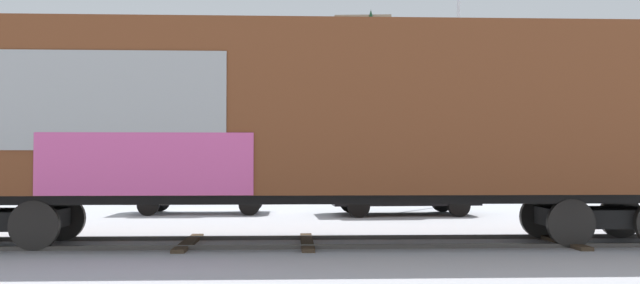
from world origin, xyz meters
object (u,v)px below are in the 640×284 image
at_px(freight_car, 306,115).
at_px(parked_car_white, 201,187).
at_px(flagpole, 468,38).
at_px(parked_car_black, 401,184).

bearing_deg(freight_car, parked_car_white, 114.21).
relative_size(flagpole, parked_car_black, 2.13).
bearing_deg(freight_car, parked_car_black, 67.18).
height_order(flagpole, parked_car_black, flagpole).
height_order(flagpole, parked_car_white, flagpole).
distance_m(parked_car_white, parked_car_black, 6.18).
relative_size(freight_car, parked_car_white, 4.05).
bearing_deg(parked_car_white, parked_car_black, -5.15).
bearing_deg(flagpole, freight_car, -118.25).
bearing_deg(parked_car_black, freight_car, -112.82).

